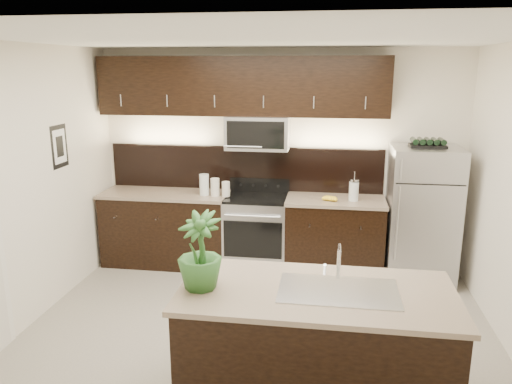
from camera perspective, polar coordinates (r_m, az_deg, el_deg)
ground at (r=4.88m, az=0.04°, el=-16.37°), size 4.50×4.50×0.00m
room_walls at (r=4.26m, az=-1.51°, el=3.54°), size 4.52×4.02×2.71m
counter_run at (r=6.28m, az=-1.81°, el=-4.52°), size 3.51×0.65×0.94m
upper_fixtures at (r=6.09m, az=-1.43°, el=10.96°), size 3.49×0.40×1.66m
island at (r=3.85m, az=6.75°, el=-17.35°), size 1.96×0.96×0.94m
sink_faucet at (r=3.64m, az=9.39°, el=-10.83°), size 0.84×0.50×0.28m
refrigerator at (r=6.12m, az=18.41°, el=-2.52°), size 0.77×0.69×1.60m
wine_rack at (r=5.95m, az=19.05°, el=5.29°), size 0.39×0.24×0.10m
plant at (r=3.55m, az=-6.45°, el=-6.70°), size 0.40×0.40×0.56m
canisters at (r=6.12m, az=-5.00°, el=0.64°), size 0.39×0.14×0.26m
french_press at (r=5.97m, az=11.11°, el=0.22°), size 0.12×0.12×0.34m
bananas at (r=5.96m, az=8.03°, el=-0.65°), size 0.22×0.19×0.06m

